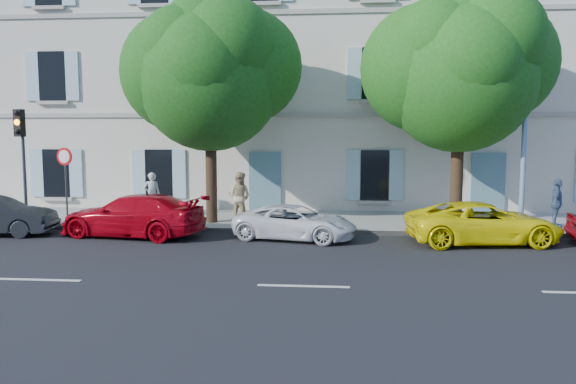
# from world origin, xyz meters

# --- Properties ---
(ground) EXTENTS (90.00, 90.00, 0.00)m
(ground) POSITION_xyz_m (0.00, 0.00, 0.00)
(ground) COLOR black
(sidewalk) EXTENTS (36.00, 4.50, 0.15)m
(sidewalk) POSITION_xyz_m (0.00, 4.45, 0.07)
(sidewalk) COLOR #A09E96
(sidewalk) RESTS_ON ground
(kerb) EXTENTS (36.00, 0.16, 0.16)m
(kerb) POSITION_xyz_m (0.00, 2.28, 0.08)
(kerb) COLOR #9E998E
(kerb) RESTS_ON ground
(building) EXTENTS (28.00, 7.00, 12.00)m
(building) POSITION_xyz_m (0.00, 10.20, 6.00)
(building) COLOR beige
(building) RESTS_ON ground
(car_red_coupe) EXTENTS (4.91, 2.67, 1.35)m
(car_red_coupe) POSITION_xyz_m (-5.77, 1.34, 0.68)
(car_red_coupe) COLOR #AF0513
(car_red_coupe) RESTS_ON ground
(car_white_coupe) EXTENTS (4.09, 2.51, 1.06)m
(car_white_coupe) POSITION_xyz_m (-0.58, 1.31, 0.53)
(car_white_coupe) COLOR white
(car_white_coupe) RESTS_ON ground
(car_yellow_supercar) EXTENTS (4.70, 2.58, 1.25)m
(car_yellow_supercar) POSITION_xyz_m (5.06, 1.12, 0.62)
(car_yellow_supercar) COLOR #FFED0A
(car_yellow_supercar) RESTS_ON ground
(tree_left) EXTENTS (4.99, 4.99, 7.73)m
(tree_left) POSITION_xyz_m (-3.69, 3.45, 5.12)
(tree_left) COLOR #3A2819
(tree_left) RESTS_ON sidewalk
(tree_right) EXTENTS (5.06, 5.06, 7.80)m
(tree_right) POSITION_xyz_m (4.72, 3.43, 5.15)
(tree_right) COLOR #3A2819
(tree_right) RESTS_ON sidewalk
(traffic_light) EXTENTS (0.35, 0.44, 3.93)m
(traffic_light) POSITION_xyz_m (-10.03, 2.46, 2.99)
(traffic_light) COLOR #383A3D
(traffic_light) RESTS_ON sidewalk
(road_sign) EXTENTS (0.60, 0.18, 2.64)m
(road_sign) POSITION_xyz_m (-8.56, 2.56, 2.05)
(road_sign) COLOR #383A3D
(road_sign) RESTS_ON sidewalk
(street_lamp) EXTENTS (0.27, 1.78, 8.40)m
(street_lamp) POSITION_xyz_m (6.67, 2.61, 4.91)
(street_lamp) COLOR #7293BF
(street_lamp) RESTS_ON sidewalk
(pedestrian_a) EXTENTS (0.71, 0.59, 1.67)m
(pedestrian_a) POSITION_xyz_m (-6.18, 4.47, 0.99)
(pedestrian_a) COLOR beige
(pedestrian_a) RESTS_ON sidewalk
(pedestrian_b) EXTENTS (1.03, 0.91, 1.77)m
(pedestrian_b) POSITION_xyz_m (-2.73, 3.62, 1.03)
(pedestrian_b) COLOR #C9B381
(pedestrian_b) RESTS_ON sidewalk
(pedestrian_c) EXTENTS (0.75, 1.04, 1.64)m
(pedestrian_c) POSITION_xyz_m (8.00, 3.37, 0.97)
(pedestrian_c) COLOR #476082
(pedestrian_c) RESTS_ON sidewalk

